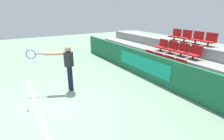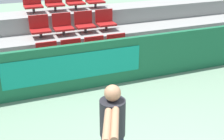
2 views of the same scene
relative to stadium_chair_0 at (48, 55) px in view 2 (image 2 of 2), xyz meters
name	(u,v)px [view 2 (image 2 of 2)]	position (x,y,z in m)	size (l,w,h in m)	color
barrier_wall	(92,65)	(0.89, -0.64, -0.14)	(11.70, 0.14, 1.12)	#19603D
bleacher_tier_front	(86,70)	(0.90, -0.12, -0.48)	(11.30, 0.89, 0.45)	gray
bleacher_tier_middle	(76,50)	(0.90, 0.78, -0.25)	(11.30, 0.89, 0.90)	gray
bleacher_tier_back	(68,33)	(0.90, 1.67, -0.03)	(11.30, 0.89, 1.35)	gray
stadium_chair_0	(48,55)	(0.00, 0.00, 0.00)	(0.50, 0.40, 0.55)	#333333
stadium_chair_1	(72,52)	(0.60, 0.00, 0.00)	(0.50, 0.40, 0.55)	#333333
stadium_chair_2	(96,49)	(1.20, 0.00, 0.00)	(0.50, 0.40, 0.55)	#333333
stadium_chair_3	(118,46)	(1.79, 0.00, 0.00)	(0.50, 0.40, 0.55)	#333333
stadium_chair_4	(40,27)	(0.00, 0.89, 0.45)	(0.50, 0.40, 0.55)	#333333
stadium_chair_5	(63,25)	(0.60, 0.89, 0.45)	(0.50, 0.40, 0.55)	#333333
stadium_chair_6	(85,23)	(1.20, 0.89, 0.45)	(0.50, 0.40, 0.55)	#333333
stadium_chair_7	(105,21)	(1.79, 0.89, 0.45)	(0.50, 0.40, 0.55)	#333333
stadium_chair_8	(33,3)	(0.00, 1.79, 0.90)	(0.50, 0.40, 0.55)	#333333
stadium_chair_9	(54,2)	(0.60, 1.79, 0.90)	(0.50, 0.40, 0.55)	#333333
stadium_chair_10	(75,0)	(1.20, 1.79, 0.90)	(0.50, 0.40, 0.55)	#333333
tennis_player	(112,130)	(0.11, -3.87, 0.32)	(0.74, 1.46, 1.63)	black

